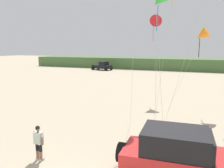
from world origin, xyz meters
TOP-DOWN VIEW (x-y plane):
  - dune_ridge at (5.96, 49.75)m, footprint 90.00×8.99m
  - jeep at (3.61, 2.26)m, footprint 4.93×2.66m
  - person_watching at (-2.66, 2.06)m, footprint 0.62×0.35m
  - distant_pickup at (-17.61, 41.52)m, footprint 4.89×3.21m
  - kite_orange_streamer at (0.49, 13.24)m, footprint 1.96×3.47m
  - kite_blue_swept at (-0.52, 16.51)m, footprint 2.11×6.24m
  - kite_pink_ribbon at (3.80, 13.74)m, footprint 2.87×2.02m

SIDE VIEW (x-z plane):
  - person_watching at x=-2.66m, z-range 0.10..1.77m
  - distant_pickup at x=-17.61m, z-range -0.05..1.93m
  - jeep at x=3.61m, z-range 0.07..2.33m
  - dune_ridge at x=5.96m, z-range 0.00..2.61m
  - kite_pink_ribbon at x=3.80m, z-range 2.70..9.50m
  - kite_blue_swept at x=-0.52m, z-range 3.43..11.65m
  - kite_orange_streamer at x=0.49m, z-range 4.01..13.78m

